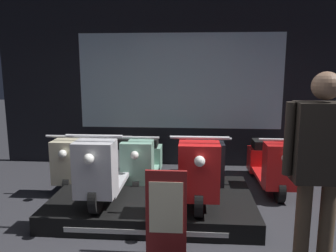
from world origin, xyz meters
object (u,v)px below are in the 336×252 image
at_px(scooter_backrow_3, 270,164).
at_px(scooter_backrow_2, 206,163).
at_px(scooter_backrow_0, 83,160).
at_px(scooter_display_right, 198,168).
at_px(scooter_backrow_1, 143,161).
at_px(price_sign_board, 166,213).
at_px(scooter_display_left, 109,166).
at_px(person_right_browsing, 320,157).

bearing_deg(scooter_backrow_3, scooter_backrow_2, 180.00).
xyz_separation_m(scooter_backrow_0, scooter_backrow_2, (1.94, 0.00, 0.00)).
bearing_deg(scooter_display_right, scooter_backrow_3, 41.25).
distance_m(scooter_backrow_1, price_sign_board, 2.02).
xyz_separation_m(scooter_display_left, scooter_backrow_1, (0.29, 0.97, -0.22)).
bearing_deg(scooter_display_left, scooter_backrow_3, 23.62).
bearing_deg(scooter_display_left, price_sign_board, -50.58).
xyz_separation_m(scooter_backrow_0, person_right_browsing, (2.78, -2.14, 0.70)).
xyz_separation_m(scooter_display_left, scooter_display_right, (1.12, 0.00, 0.00)).
bearing_deg(scooter_display_right, scooter_display_left, 180.00).
distance_m(scooter_display_left, scooter_backrow_3, 2.44).
bearing_deg(scooter_backrow_1, scooter_backrow_0, 180.00).
bearing_deg(scooter_display_left, person_right_browsing, -28.96).
relative_size(scooter_backrow_0, scooter_backrow_3, 1.00).
distance_m(scooter_display_right, scooter_backrow_3, 1.49).
xyz_separation_m(scooter_backrow_1, person_right_browsing, (1.82, -2.14, 0.70)).
bearing_deg(person_right_browsing, scooter_backrow_1, 130.29).
relative_size(scooter_backrow_2, person_right_browsing, 0.91).
bearing_deg(scooter_backrow_0, scooter_backrow_3, 0.00).
bearing_deg(person_right_browsing, scooter_backrow_0, 142.43).
relative_size(scooter_display_left, scooter_backrow_3, 1.00).
xyz_separation_m(scooter_backrow_0, scooter_backrow_1, (0.97, 0.00, 0.00)).
xyz_separation_m(scooter_display_right, scooter_backrow_0, (-1.79, 0.97, -0.22)).
relative_size(scooter_backrow_0, price_sign_board, 1.88).
distance_m(scooter_display_left, price_sign_board, 1.27).
relative_size(scooter_display_left, scooter_backrow_0, 1.00).
height_order(scooter_backrow_0, scooter_backrow_2, same).
bearing_deg(scooter_backrow_1, person_right_browsing, -49.71).
height_order(scooter_display_right, person_right_browsing, person_right_browsing).
relative_size(scooter_display_left, scooter_backrow_2, 1.00).
bearing_deg(person_right_browsing, price_sign_board, 171.65).
bearing_deg(scooter_backrow_2, price_sign_board, -103.25).
bearing_deg(scooter_backrow_0, scooter_backrow_2, 0.00).
bearing_deg(scooter_backrow_2, scooter_display_right, -98.38).
xyz_separation_m(scooter_display_right, person_right_browsing, (0.99, -1.17, 0.48)).
distance_m(scooter_display_right, scooter_backrow_0, 2.05).
relative_size(scooter_display_right, scooter_backrow_3, 1.00).
height_order(scooter_display_left, person_right_browsing, person_right_browsing).
height_order(scooter_backrow_1, scooter_backrow_3, same).
height_order(scooter_display_right, scooter_backrow_3, scooter_display_right).
xyz_separation_m(scooter_backrow_2, scooter_backrow_3, (0.97, 0.00, 0.00)).
distance_m(person_right_browsing, price_sign_board, 1.46).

